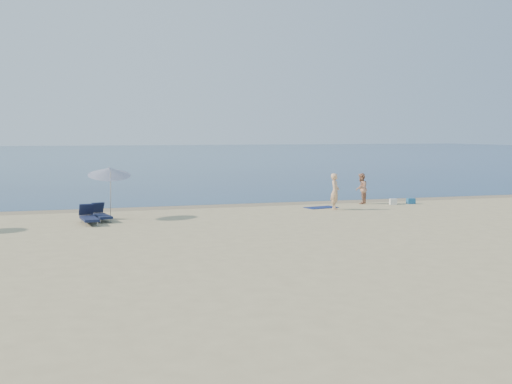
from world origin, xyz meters
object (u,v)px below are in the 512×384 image
(person_right, at_px, (361,189))
(umbrella_near, at_px, (109,172))
(person_left, at_px, (335,192))
(blue_cooler, at_px, (411,201))

(person_right, relative_size, umbrella_near, 0.66)
(person_right, height_order, umbrella_near, umbrella_near)
(umbrella_near, bearing_deg, person_right, 7.94)
(person_left, distance_m, blue_cooler, 5.15)
(person_right, distance_m, blue_cooler, 2.76)
(person_left, bearing_deg, person_right, -19.41)
(person_left, bearing_deg, blue_cooler, -44.99)
(person_right, height_order, blue_cooler, person_right)
(person_left, height_order, blue_cooler, person_left)
(person_right, distance_m, umbrella_near, 13.47)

